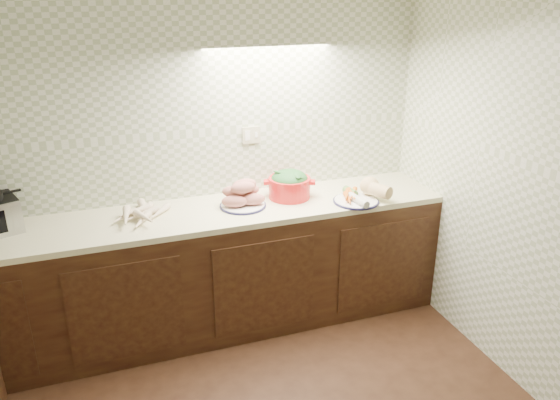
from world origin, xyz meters
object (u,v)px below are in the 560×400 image
object	(u,v)px
onion_bowl	(238,196)
veg_plate	(362,192)
parsnip_pile	(146,213)
sweet_potato_plate	(242,196)
dutch_oven	(289,184)

from	to	relation	value
onion_bowl	veg_plate	distance (m)	0.88
onion_bowl	parsnip_pile	bearing A→B (deg)	-171.86
parsnip_pile	sweet_potato_plate	bearing A→B (deg)	-1.50
sweet_potato_plate	dutch_oven	xyz separation A→B (m)	(0.36, 0.04, 0.02)
sweet_potato_plate	veg_plate	world-z (taller)	sweet_potato_plate
onion_bowl	dutch_oven	world-z (taller)	dutch_oven
parsnip_pile	sweet_potato_plate	size ratio (longest dim) A/B	1.31
dutch_oven	veg_plate	xyz separation A→B (m)	(0.48, -0.20, -0.05)
sweet_potato_plate	onion_bowl	size ratio (longest dim) A/B	2.46
parsnip_pile	onion_bowl	world-z (taller)	onion_bowl
sweet_potato_plate	dutch_oven	distance (m)	0.36
parsnip_pile	sweet_potato_plate	xyz separation A→B (m)	(0.65, -0.02, 0.04)
parsnip_pile	dutch_oven	xyz separation A→B (m)	(1.01, 0.03, 0.07)
onion_bowl	veg_plate	xyz separation A→B (m)	(0.83, -0.27, 0.02)
sweet_potato_plate	onion_bowl	xyz separation A→B (m)	(0.00, 0.11, -0.04)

